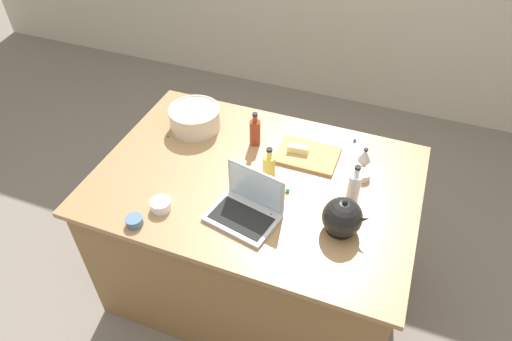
% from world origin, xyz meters
% --- Properties ---
extents(ground_plane, '(12.00, 12.00, 0.00)m').
position_xyz_m(ground_plane, '(0.00, 0.00, 0.00)').
color(ground_plane, slate).
extents(island_counter, '(1.61, 1.13, 0.90)m').
position_xyz_m(island_counter, '(0.00, 0.00, 0.45)').
color(island_counter, olive).
rests_on(island_counter, ground).
extents(laptop, '(0.35, 0.29, 0.22)m').
position_xyz_m(laptop, '(0.05, -0.24, 0.95)').
color(laptop, '#B7B7BC').
rests_on(laptop, island_counter).
extents(mixing_bowl_large, '(0.29, 0.29, 0.13)m').
position_xyz_m(mixing_bowl_large, '(-0.47, 0.27, 0.97)').
color(mixing_bowl_large, beige).
rests_on(mixing_bowl_large, island_counter).
extents(bottle_vinegar, '(0.06, 0.06, 0.22)m').
position_xyz_m(bottle_vinegar, '(0.48, 0.02, 0.99)').
color(bottle_vinegar, white).
rests_on(bottle_vinegar, island_counter).
extents(bottle_soy, '(0.06, 0.06, 0.20)m').
position_xyz_m(bottle_soy, '(-0.10, 0.25, 0.98)').
color(bottle_soy, maroon).
rests_on(bottle_soy, island_counter).
extents(bottle_oil, '(0.06, 0.06, 0.20)m').
position_xyz_m(bottle_oil, '(0.06, 0.02, 0.98)').
color(bottle_oil, '#DBC64C').
rests_on(bottle_oil, island_counter).
extents(kettle, '(0.21, 0.18, 0.20)m').
position_xyz_m(kettle, '(0.47, -0.18, 0.98)').
color(kettle, black).
rests_on(kettle, island_counter).
extents(cutting_board, '(0.32, 0.23, 0.02)m').
position_xyz_m(cutting_board, '(0.20, 0.25, 0.91)').
color(cutting_board, '#AD7F4C').
rests_on(cutting_board, island_counter).
extents(butter_stick_left, '(0.11, 0.05, 0.04)m').
position_xyz_m(butter_stick_left, '(0.14, 0.25, 0.94)').
color(butter_stick_left, '#F4E58C').
rests_on(butter_stick_left, cutting_board).
extents(ramekin_small, '(0.08, 0.08, 0.04)m').
position_xyz_m(ramekin_small, '(0.50, 0.19, 0.92)').
color(ramekin_small, beige).
rests_on(ramekin_small, island_counter).
extents(ramekin_medium, '(0.08, 0.08, 0.04)m').
position_xyz_m(ramekin_medium, '(-0.41, -0.48, 0.92)').
color(ramekin_medium, slate).
rests_on(ramekin_medium, island_counter).
extents(ramekin_wide, '(0.10, 0.10, 0.05)m').
position_xyz_m(ramekin_wide, '(-0.34, -0.35, 0.92)').
color(ramekin_wide, white).
rests_on(ramekin_wide, island_counter).
extents(kitchen_timer, '(0.07, 0.07, 0.08)m').
position_xyz_m(kitchen_timer, '(0.48, 0.33, 0.94)').
color(kitchen_timer, '#B2B2B7').
rests_on(kitchen_timer, island_counter).
extents(candy_0, '(0.02, 0.02, 0.02)m').
position_xyz_m(candy_0, '(0.16, -0.22, 0.91)').
color(candy_0, red).
rests_on(candy_0, island_counter).
extents(candy_1, '(0.01, 0.01, 0.01)m').
position_xyz_m(candy_1, '(0.07, 0.37, 0.91)').
color(candy_1, yellow).
rests_on(candy_1, island_counter).
extents(candy_2, '(0.02, 0.02, 0.02)m').
position_xyz_m(candy_2, '(0.18, -0.04, 0.91)').
color(candy_2, green).
rests_on(candy_2, island_counter).
extents(candy_3, '(0.01, 0.01, 0.01)m').
position_xyz_m(candy_3, '(-0.58, 0.13, 0.91)').
color(candy_3, green).
rests_on(candy_3, island_counter).
extents(candy_4, '(0.02, 0.02, 0.02)m').
position_xyz_m(candy_4, '(0.41, 0.47, 0.91)').
color(candy_4, blue).
rests_on(candy_4, island_counter).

